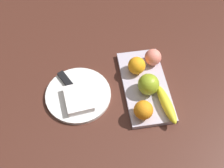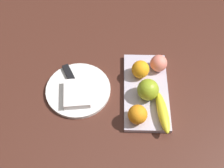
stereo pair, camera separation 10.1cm
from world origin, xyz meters
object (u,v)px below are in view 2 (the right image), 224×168
object	(u,v)px
fruit_tray	(146,91)
banana	(163,112)
apple	(148,90)
knife	(71,77)
orange_near_apple	(140,69)
dinner_plate	(78,90)
folded_napkin	(77,94)
peach	(159,63)
orange_near_banana	(138,114)

from	to	relation	value
fruit_tray	banana	world-z (taller)	banana
banana	apple	bearing A→B (deg)	24.55
knife	apple	bearing A→B (deg)	48.45
apple	orange_near_apple	bearing A→B (deg)	-166.11
fruit_tray	apple	xyz separation A→B (m)	(0.03, 0.00, 0.05)
banana	dinner_plate	size ratio (longest dim) A/B	0.67
dinner_plate	knife	bearing A→B (deg)	-146.08
folded_napkin	knife	world-z (taller)	folded_napkin
fruit_tray	knife	distance (m)	0.28
peach	fruit_tray	bearing A→B (deg)	-26.30
peach	knife	world-z (taller)	peach
fruit_tray	folded_napkin	world-z (taller)	folded_napkin
knife	folded_napkin	bearing A→B (deg)	-4.88
orange_near_banana	peach	bearing A→B (deg)	158.87
dinner_plate	folded_napkin	distance (m)	0.03
orange_near_apple	knife	bearing A→B (deg)	-85.50
banana	knife	world-z (taller)	banana
orange_near_apple	peach	bearing A→B (deg)	113.91
fruit_tray	knife	bearing A→B (deg)	-99.37
peach	knife	size ratio (longest dim) A/B	0.37
orange_near_apple	banana	bearing A→B (deg)	22.76
dinner_plate	banana	bearing A→B (deg)	71.02
orange_near_apple	folded_napkin	world-z (taller)	orange_near_apple
banana	orange_near_apple	world-z (taller)	orange_near_apple
dinner_plate	knife	size ratio (longest dim) A/B	1.37
fruit_tray	peach	world-z (taller)	peach
apple	peach	bearing A→B (deg)	159.44
peach	knife	xyz separation A→B (m)	(0.05, -0.32, -0.03)
peach	dinner_plate	bearing A→B (deg)	-71.86
orange_near_apple	fruit_tray	bearing A→B (deg)	17.64
orange_near_apple	peach	world-z (taller)	orange_near_apple
folded_napkin	orange_near_apple	bearing A→B (deg)	112.92
knife	peach	bearing A→B (deg)	71.70
knife	orange_near_banana	bearing A→B (deg)	28.17
dinner_plate	folded_napkin	size ratio (longest dim) A/B	2.06
orange_near_banana	dinner_plate	distance (m)	0.24
fruit_tray	knife	world-z (taller)	knife
peach	folded_napkin	xyz separation A→B (m)	(0.12, -0.29, -0.02)
fruit_tray	dinner_plate	size ratio (longest dim) A/B	1.38
apple	peach	distance (m)	0.13
banana	dinner_plate	world-z (taller)	banana
apple	orange_near_banana	size ratio (longest dim) A/B	1.16
fruit_tray	banana	size ratio (longest dim) A/B	2.06
apple	dinner_plate	distance (m)	0.25
apple	orange_near_banana	bearing A→B (deg)	-21.85
orange_near_banana	folded_napkin	distance (m)	0.23
dinner_plate	knife	xyz separation A→B (m)	(-0.05, -0.03, 0.01)
knife	dinner_plate	bearing A→B (deg)	6.78
peach	dinner_plate	xyz separation A→B (m)	(0.10, -0.29, -0.04)
banana	orange_near_apple	size ratio (longest dim) A/B	2.41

